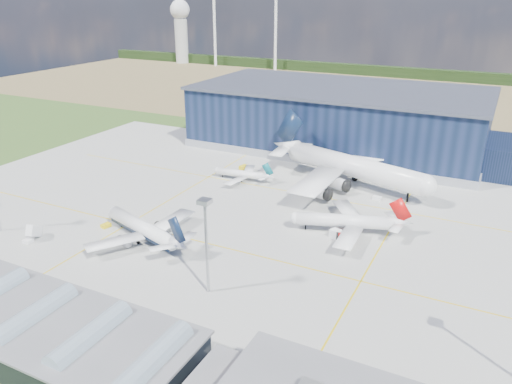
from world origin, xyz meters
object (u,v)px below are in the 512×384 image
at_px(hangar, 345,121).
at_px(airstair, 35,234).
at_px(gse_tug_c, 244,167).
at_px(gse_tug_b, 106,226).
at_px(airliner_red, 344,214).
at_px(airliner_navy, 142,221).
at_px(gse_van_a, 340,236).
at_px(gse_cart_b, 377,198).
at_px(airliner_regional, 241,170).
at_px(car_b, 133,325).
at_px(airliner_widebody, 354,156).
at_px(light_mast_center, 206,231).

relative_size(hangar, airstair, 29.37).
relative_size(hangar, gse_tug_c, 41.51).
bearing_deg(gse_tug_b, airliner_red, 36.02).
relative_size(airliner_navy, gse_tug_c, 10.21).
height_order(gse_van_a, gse_cart_b, gse_van_a).
bearing_deg(gse_tug_b, gse_van_a, 32.07).
relative_size(airliner_regional, airstair, 4.79).
height_order(airstair, car_b, airstair).
bearing_deg(airliner_widebody, airliner_navy, -103.75).
height_order(airliner_regional, gse_cart_b, airliner_regional).
height_order(airliner_widebody, gse_tug_b, airliner_widebody).
height_order(gse_van_a, airstair, airstair).
relative_size(gse_tug_c, airstair, 0.71).
height_order(airliner_regional, gse_van_a, airliner_regional).
distance_m(gse_tug_b, airstair, 19.06).
height_order(gse_van_a, gse_tug_c, gse_van_a).
bearing_deg(airliner_widebody, car_b, -82.56).
height_order(airliner_widebody, car_b, airliner_widebody).
bearing_deg(gse_tug_b, airliner_regional, 84.39).
bearing_deg(airliner_navy, airliner_regional, -74.73).
height_order(gse_tug_c, car_b, gse_tug_c).
height_order(airliner_widebody, airstair, airliner_widebody).
height_order(airliner_navy, airliner_red, airliner_navy).
xyz_separation_m(airliner_navy, airliner_red, (48.14, 29.12, -0.20)).
bearing_deg(car_b, airliner_regional, 1.46).
height_order(hangar, airliner_widebody, hangar).
xyz_separation_m(gse_cart_b, car_b, (-28.06, -89.31, -0.02)).
bearing_deg(gse_tug_c, airliner_navy, -73.85).
bearing_deg(hangar, gse_cart_b, -62.19).
height_order(gse_van_a, car_b, gse_van_a).
bearing_deg(light_mast_center, airstair, 179.14).
bearing_deg(gse_tug_b, gse_tug_c, 91.40).
xyz_separation_m(airliner_navy, gse_tug_c, (-2.77, 64.45, -5.05)).
height_order(airliner_navy, airstair, airliner_navy).
bearing_deg(hangar, airstair, -111.83).
height_order(airliner_navy, gse_tug_c, airliner_navy).
height_order(airliner_red, airstair, airliner_red).
relative_size(airliner_widebody, gse_tug_b, 25.45).
relative_size(gse_tug_c, car_b, 0.99).
relative_size(hangar, car_b, 41.23).
distance_m(airliner_regional, gse_van_a, 55.07).
bearing_deg(gse_cart_b, airliner_red, -177.30).
xyz_separation_m(light_mast_center, gse_tug_c, (-32.52, 78.52, -14.67)).
bearing_deg(airliner_widebody, gse_tug_c, -160.49).
bearing_deg(hangar, gse_van_a, -73.22).
relative_size(airliner_widebody, car_b, 19.26).
relative_size(airliner_red, gse_van_a, 5.94).
distance_m(light_mast_center, gse_cart_b, 75.81).
height_order(hangar, car_b, hangar).
xyz_separation_m(gse_tug_b, gse_van_a, (63.30, 23.07, 0.69)).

